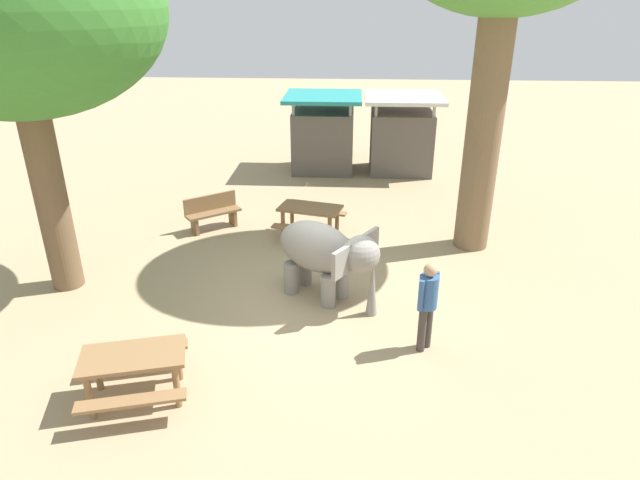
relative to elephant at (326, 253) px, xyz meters
The scene contains 9 objects.
ground_plane 1.01m from the elephant, 146.88° to the right, with size 60.00×60.00×0.00m, color tan.
elephant is the anchor object (origin of this frame).
person_handler 2.39m from the elephant, 42.38° to the right, with size 0.37×0.40×1.62m.
shade_tree_main 6.89m from the elephant, behind, with size 5.27×4.83×7.21m.
wooden_bench 4.57m from the elephant, 132.58° to the left, with size 1.36×1.16×0.88m.
picnic_table_near 3.07m from the elephant, 100.13° to the left, with size 1.82×1.80×0.78m.
picnic_table_far 4.14m from the elephant, 130.45° to the right, with size 1.83×1.82×0.78m.
market_stall_teal 8.65m from the elephant, 93.48° to the left, with size 2.50×2.50×2.52m.
market_stall_white 8.88m from the elephant, 76.48° to the left, with size 2.50×2.50×2.52m.
Camera 1 is at (0.61, -9.45, 5.61)m, focal length 30.87 mm.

